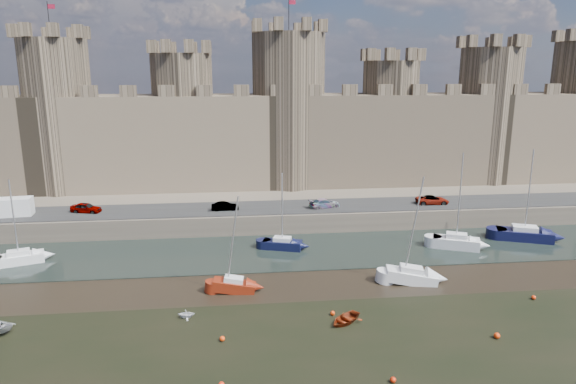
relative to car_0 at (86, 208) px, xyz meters
name	(u,v)px	position (x,y,z in m)	size (l,w,h in m)	color
ground	(336,371)	(25.45, -34.16, -3.16)	(160.00, 160.00, 0.00)	black
water_channel	(294,251)	(25.45, -10.16, -3.12)	(160.00, 12.00, 0.08)	black
quay	(271,176)	(25.45, 25.84, -1.91)	(160.00, 60.00, 2.50)	#4C443A
road	(285,207)	(25.45, -0.16, -0.61)	(160.00, 7.00, 0.10)	black
castle	(272,126)	(24.81, 13.84, 8.52)	(108.50, 11.00, 29.00)	#42382B
car_0	(86,208)	(0.00, 0.00, 0.00)	(1.55, 3.85, 1.31)	gray
car_1	(225,206)	(17.54, -0.90, -0.08)	(1.21, 3.48, 1.15)	gray
car_2	(325,203)	(30.57, -0.89, -0.06)	(1.68, 4.12, 1.20)	gray
car_3	(432,200)	(45.34, -0.75, -0.05)	(2.02, 4.37, 1.21)	gray
van	(9,207)	(-8.93, -0.66, 0.50)	(5.28, 2.11, 2.31)	silver
sailboat_0	(19,257)	(-4.30, -10.77, -2.42)	(5.26, 3.43, 9.18)	silver
sailboat_1	(282,243)	(24.13, -9.33, -2.42)	(4.77, 2.97, 8.94)	black
sailboat_2	(456,241)	(44.21, -11.24, -2.28)	(5.56, 3.88, 11.18)	silver
sailboat_3	(524,234)	(53.67, -9.35, -2.31)	(6.80, 4.60, 11.12)	black
sailboat_4	(234,285)	(18.51, -20.31, -2.46)	(4.11, 1.97, 9.26)	maroon
sailboat_5	(411,275)	(35.71, -20.08, -2.40)	(5.20, 2.83, 10.62)	silver
dinghy_3	(186,314)	(14.50, -25.12, -2.79)	(1.21, 0.74, 1.40)	white
dinghy_4	(345,320)	(27.55, -27.40, -2.85)	(2.09, 0.61, 2.92)	maroon
buoy_0	(222,339)	(17.55, -29.23, -2.95)	(0.42, 0.42, 0.42)	#F53C0A
buoy_1	(333,313)	(26.80, -26.00, -2.95)	(0.41, 0.41, 0.41)	#EE3A0A
buoy_2	(393,380)	(28.96, -35.84, -2.95)	(0.42, 0.42, 0.42)	red
buoy_3	(534,297)	(45.51, -24.94, -2.96)	(0.39, 0.39, 0.39)	#F7320B
buoy_5	(497,336)	(38.74, -31.13, -2.91)	(0.48, 0.48, 0.48)	#FF390B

